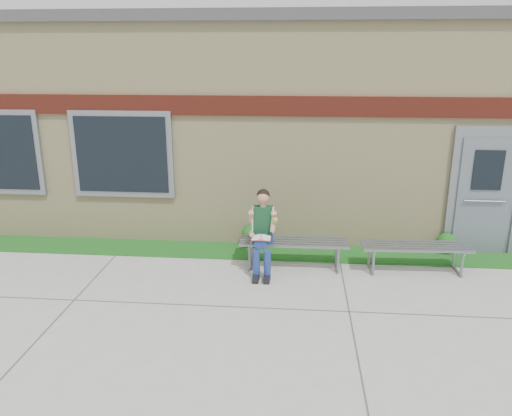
{
  "coord_description": "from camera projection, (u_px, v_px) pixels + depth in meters",
  "views": [
    {
      "loc": [
        0.24,
        -5.85,
        3.45
      ],
      "look_at": [
        -0.42,
        1.7,
        1.12
      ],
      "focal_mm": 35.0,
      "sensor_mm": 36.0,
      "label": 1
    }
  ],
  "objects": [
    {
      "name": "grass_strip",
      "position": [
        283.0,
        252.0,
        9.07
      ],
      "size": [
        16.0,
        0.8,
        0.02
      ],
      "primitive_type": "cube",
      "color": "#155017",
      "rests_on": "ground"
    },
    {
      "name": "bench_right",
      "position": [
        415.0,
        251.0,
        8.22
      ],
      "size": [
        1.79,
        0.56,
        0.46
      ],
      "rotation": [
        0.0,
        0.0,
        0.04
      ],
      "color": "slate",
      "rests_on": "ground"
    },
    {
      "name": "shrub_mid",
      "position": [
        253.0,
        235.0,
        9.29
      ],
      "size": [
        0.42,
        0.42,
        0.42
      ],
      "primitive_type": "sphere",
      "color": "#155017",
      "rests_on": "grass_strip"
    },
    {
      "name": "shrub_east",
      "position": [
        446.0,
        243.0,
        9.01
      ],
      "size": [
        0.36,
        0.36,
        0.36
      ],
      "primitive_type": "sphere",
      "color": "#155017",
      "rests_on": "grass_strip"
    },
    {
      "name": "bench_left",
      "position": [
        294.0,
        247.0,
        8.38
      ],
      "size": [
        1.83,
        0.53,
        0.47
      ],
      "rotation": [
        0.0,
        0.0,
        0.01
      ],
      "color": "slate",
      "rests_on": "ground"
    },
    {
      "name": "school_building",
      "position": [
        290.0,
        115.0,
        11.69
      ],
      "size": [
        16.2,
        6.22,
        4.2
      ],
      "color": "beige",
      "rests_on": "ground"
    },
    {
      "name": "ground",
      "position": [
        276.0,
        327.0,
        6.6
      ],
      "size": [
        80.0,
        80.0,
        0.0
      ],
      "primitive_type": "plane",
      "color": "#9E9E99",
      "rests_on": "ground"
    },
    {
      "name": "girl",
      "position": [
        263.0,
        230.0,
        8.12
      ],
      "size": [
        0.49,
        0.8,
        1.37
      ],
      "rotation": [
        0.0,
        0.0,
        -0.01
      ],
      "color": "navy",
      "rests_on": "ground"
    }
  ]
}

